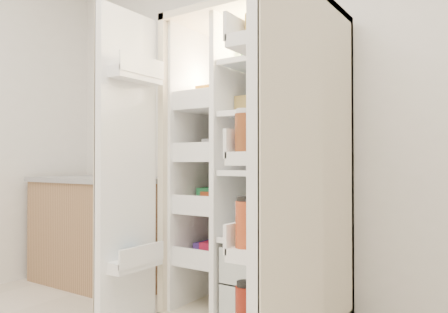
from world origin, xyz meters
The scene contains 5 objects.
wall_back centered at (0.00, 2.00, 1.35)m, with size 4.00×0.02×2.70m, color white.
refrigerator centered at (0.05, 1.65, 0.74)m, with size 0.92×0.70×1.80m.
freezer_door centered at (-0.47, 1.05, 0.89)m, with size 0.15×0.40×1.72m.
fridge_door centered at (0.51, 0.96, 0.87)m, with size 0.17×0.58×1.72m.
kitchen_counter centered at (-1.37, 1.65, 0.41)m, with size 1.13×0.60×0.82m.
Camera 1 is at (1.24, -0.57, 0.94)m, focal length 34.00 mm.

